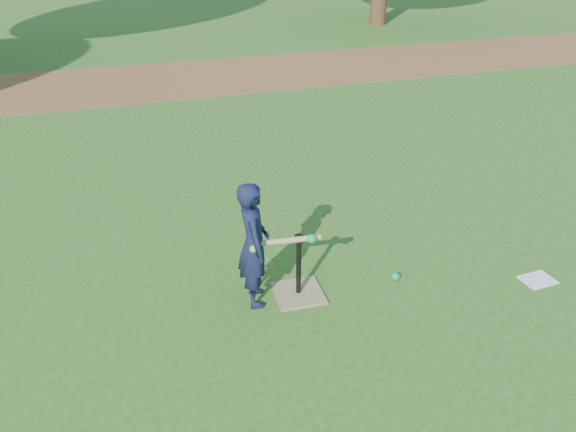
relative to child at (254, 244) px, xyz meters
name	(u,v)px	position (x,y,z in m)	size (l,w,h in m)	color
ground	(322,271)	(0.73, 0.23, -0.57)	(80.00, 80.00, 0.00)	#285116
dirt_strip	(191,78)	(0.73, 7.73, -0.57)	(24.00, 3.00, 0.01)	brown
child	(254,244)	(0.00, 0.00, 0.00)	(0.42, 0.27, 1.15)	black
wiffle_ball_ground	(395,276)	(1.33, -0.12, -0.53)	(0.08, 0.08, 0.08)	#0D994C
clipboard	(538,280)	(2.60, -0.55, -0.57)	(0.30, 0.23, 0.01)	silver
batting_tee	(298,284)	(0.39, -0.05, -0.46)	(0.46, 0.46, 0.61)	#877756
swing_action	(288,241)	(0.28, -0.09, 0.03)	(0.63, 0.16, 0.09)	tan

